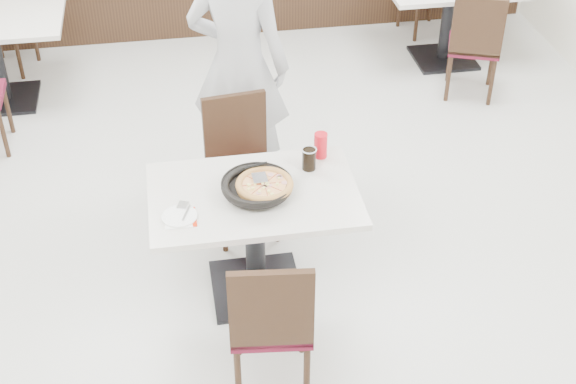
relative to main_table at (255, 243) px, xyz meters
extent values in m
plane|color=#B2B3AE|center=(0.29, 0.21, -0.38)|extent=(7.00, 7.00, 0.00)
cylinder|color=black|center=(0.03, -0.01, 0.39)|extent=(0.14, 0.14, 0.04)
cylinder|color=black|center=(0.02, -0.02, 0.42)|extent=(0.44, 0.44, 0.01)
cylinder|color=#C88A42|center=(0.06, -0.04, 0.44)|extent=(0.36, 0.36, 0.02)
cube|color=silver|center=(0.04, 0.01, 0.47)|extent=(0.09, 0.11, 0.00)
cube|color=white|center=(-0.43, -0.17, 0.38)|extent=(0.17, 0.17, 0.00)
cylinder|color=white|center=(-0.43, -0.16, 0.38)|extent=(0.22, 0.22, 0.01)
cube|color=silver|center=(-0.39, -0.15, 0.39)|extent=(0.06, 0.14, 0.00)
cylinder|color=black|center=(0.36, 0.19, 0.44)|extent=(0.09, 0.09, 0.13)
cylinder|color=red|center=(0.45, 0.30, 0.45)|extent=(0.09, 0.09, 0.16)
imported|color=#AEAEB2|center=(0.06, 1.15, 0.59)|extent=(0.82, 0.70, 1.92)
camera|label=1|loc=(-0.42, -3.66, 3.10)|focal=50.00mm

